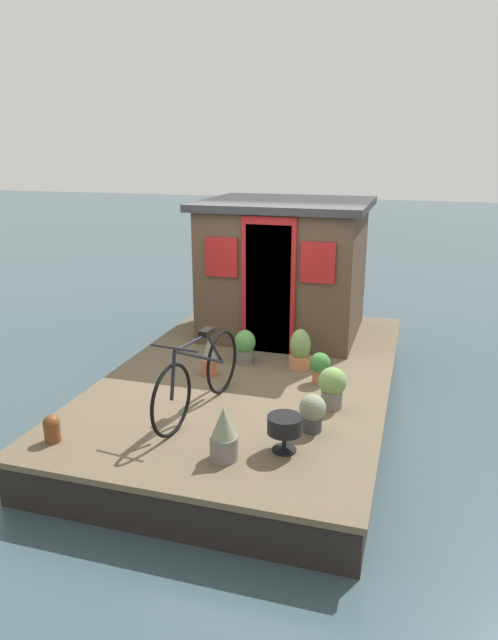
{
  "coord_description": "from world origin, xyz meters",
  "views": [
    {
      "loc": [
        -6.32,
        -1.83,
        3.14
      ],
      "look_at": [
        -0.2,
        0.0,
        1.2
      ],
      "focal_mm": 32.18,
      "sensor_mm": 36.0,
      "label": 1
    }
  ],
  "objects_px": {
    "houseboat_cabin": "(285,267)",
    "potted_plant_rosemary": "(300,350)",
    "mooring_bollard": "(52,428)",
    "charcoal_grill": "(285,426)",
    "potted_plant_geranium": "(245,346)",
    "potted_plant_thyme": "(209,357)",
    "potted_plant_sage": "(224,435)",
    "bicycle": "(199,376)",
    "potted_plant_succulent": "(332,386)",
    "potted_plant_basil": "(312,411)",
    "potted_plant_mint": "(320,366)"
  },
  "relations": [
    {
      "from": "potted_plant_mint",
      "to": "potted_plant_succulent",
      "type": "height_order",
      "value": "potted_plant_succulent"
    },
    {
      "from": "potted_plant_basil",
      "to": "potted_plant_succulent",
      "type": "relative_size",
      "value": 0.83
    },
    {
      "from": "potted_plant_thyme",
      "to": "mooring_bollard",
      "type": "distance_m",
      "value": 2.13
    },
    {
      "from": "potted_plant_thyme",
      "to": "potted_plant_succulent",
      "type": "relative_size",
      "value": 1.08
    },
    {
      "from": "potted_plant_rosemary",
      "to": "mooring_bollard",
      "type": "xyz_separation_m",
      "value": [
        -2.49,
        1.83,
        -0.09
      ]
    },
    {
      "from": "potted_plant_thyme",
      "to": "potted_plant_rosemary",
      "type": "relative_size",
      "value": 0.96
    },
    {
      "from": "bicycle",
      "to": "potted_plant_succulent",
      "type": "height_order",
      "value": "bicycle"
    },
    {
      "from": "potted_plant_succulent",
      "to": "charcoal_grill",
      "type": "distance_m",
      "value": 1.06
    },
    {
      "from": "bicycle",
      "to": "charcoal_grill",
      "type": "relative_size",
      "value": 5.24
    },
    {
      "from": "bicycle",
      "to": "potted_plant_succulent",
      "type": "relative_size",
      "value": 4.01
    },
    {
      "from": "potted_plant_thyme",
      "to": "charcoal_grill",
      "type": "xyz_separation_m",
      "value": [
        -1.51,
        -1.28,
        0.02
      ]
    },
    {
      "from": "potted_plant_geranium",
      "to": "potted_plant_basil",
      "type": "relative_size",
      "value": 1.17
    },
    {
      "from": "houseboat_cabin",
      "to": "potted_plant_basil",
      "type": "xyz_separation_m",
      "value": [
        -2.97,
        -0.98,
        -0.77
      ]
    },
    {
      "from": "potted_plant_geranium",
      "to": "charcoal_grill",
      "type": "relative_size",
      "value": 1.27
    },
    {
      "from": "potted_plant_geranium",
      "to": "potted_plant_thyme",
      "type": "bearing_deg",
      "value": 149.1
    },
    {
      "from": "charcoal_grill",
      "to": "potted_plant_sage",
      "type": "bearing_deg",
      "value": 120.69
    },
    {
      "from": "potted_plant_geranium",
      "to": "potted_plant_thyme",
      "type": "relative_size",
      "value": 0.9
    },
    {
      "from": "potted_plant_basil",
      "to": "potted_plant_succulent",
      "type": "bearing_deg",
      "value": -10.02
    },
    {
      "from": "potted_plant_thyme",
      "to": "potted_plant_sage",
      "type": "bearing_deg",
      "value": -155.82
    },
    {
      "from": "bicycle",
      "to": "mooring_bollard",
      "type": "height_order",
      "value": "bicycle"
    },
    {
      "from": "mooring_bollard",
      "to": "potted_plant_thyme",
      "type": "bearing_deg",
      "value": -22.97
    },
    {
      "from": "potted_plant_geranium",
      "to": "potted_plant_sage",
      "type": "bearing_deg",
      "value": -167.51
    },
    {
      "from": "potted_plant_succulent",
      "to": "houseboat_cabin",
      "type": "bearing_deg",
      "value": 24.32
    },
    {
      "from": "bicycle",
      "to": "potted_plant_rosemary",
      "type": "relative_size",
      "value": 3.56
    },
    {
      "from": "houseboat_cabin",
      "to": "potted_plant_rosemary",
      "type": "distance_m",
      "value": 1.65
    },
    {
      "from": "potted_plant_rosemary",
      "to": "bicycle",
      "type": "bearing_deg",
      "value": 153.7
    },
    {
      "from": "houseboat_cabin",
      "to": "potted_plant_succulent",
      "type": "xyz_separation_m",
      "value": [
        -2.4,
        -1.08,
        -0.73
      ]
    },
    {
      "from": "mooring_bollard",
      "to": "charcoal_grill",
      "type": "bearing_deg",
      "value": -77.96
    },
    {
      "from": "potted_plant_thyme",
      "to": "potted_plant_geranium",
      "type": "bearing_deg",
      "value": -30.9
    },
    {
      "from": "potted_plant_mint",
      "to": "potted_plant_rosemary",
      "type": "relative_size",
      "value": 0.73
    },
    {
      "from": "potted_plant_sage",
      "to": "potted_plant_rosemary",
      "type": "height_order",
      "value": "potted_plant_rosemary"
    },
    {
      "from": "bicycle",
      "to": "potted_plant_geranium",
      "type": "relative_size",
      "value": 4.12
    },
    {
      "from": "houseboat_cabin",
      "to": "bicycle",
      "type": "relative_size",
      "value": 1.3
    },
    {
      "from": "potted_plant_sage",
      "to": "potted_plant_succulent",
      "type": "xyz_separation_m",
      "value": [
        1.31,
        -0.75,
        0.01
      ]
    },
    {
      "from": "potted_plant_mint",
      "to": "potted_plant_rosemary",
      "type": "height_order",
      "value": "potted_plant_rosemary"
    },
    {
      "from": "potted_plant_sage",
      "to": "potted_plant_succulent",
      "type": "height_order",
      "value": "potted_plant_sage"
    },
    {
      "from": "potted_plant_basil",
      "to": "potted_plant_geranium",
      "type": "bearing_deg",
      "value": 36.64
    },
    {
      "from": "charcoal_grill",
      "to": "potted_plant_basil",
      "type": "bearing_deg",
      "value": -20.37
    },
    {
      "from": "houseboat_cabin",
      "to": "potted_plant_basil",
      "type": "bearing_deg",
      "value": -161.67
    },
    {
      "from": "bicycle",
      "to": "potted_plant_geranium",
      "type": "distance_m",
      "value": 1.48
    },
    {
      "from": "bicycle",
      "to": "potted_plant_thyme",
      "type": "height_order",
      "value": "bicycle"
    },
    {
      "from": "potted_plant_geranium",
      "to": "mooring_bollard",
      "type": "bearing_deg",
      "value": 155.34
    },
    {
      "from": "houseboat_cabin",
      "to": "bicycle",
      "type": "bearing_deg",
      "value": 175.74
    },
    {
      "from": "potted_plant_sage",
      "to": "charcoal_grill",
      "type": "distance_m",
      "value": 0.56
    },
    {
      "from": "potted_plant_sage",
      "to": "charcoal_grill",
      "type": "relative_size",
      "value": 1.44
    },
    {
      "from": "bicycle",
      "to": "potted_plant_geranium",
      "type": "xyz_separation_m",
      "value": [
        1.47,
        -0.04,
        -0.16
      ]
    },
    {
      "from": "potted_plant_rosemary",
      "to": "potted_plant_basil",
      "type": "bearing_deg",
      "value": -164.11
    },
    {
      "from": "potted_plant_sage",
      "to": "bicycle",
      "type": "bearing_deg",
      "value": 33.9
    },
    {
      "from": "potted_plant_succulent",
      "to": "charcoal_grill",
      "type": "height_order",
      "value": "potted_plant_succulent"
    },
    {
      "from": "houseboat_cabin",
      "to": "potted_plant_thyme",
      "type": "distance_m",
      "value": 2.1
    }
  ]
}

